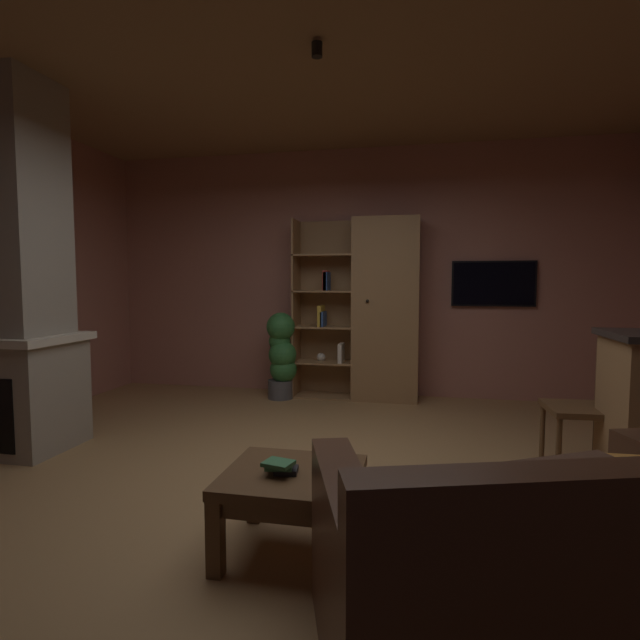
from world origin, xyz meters
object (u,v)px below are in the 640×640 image
Objects in this scene: coffee_table at (293,488)px; table_book_0 at (286,470)px; table_book_1 at (279,465)px; potted_floor_plant at (282,354)px; dining_chair at (592,400)px; stone_fireplace at (6,286)px; wall_mounted_tv at (493,284)px; bookshelf_cabinet at (377,310)px; table_book_2 at (278,463)px; leather_couch at (546,586)px.

table_book_0 is (-0.03, -0.02, 0.10)m from coffee_table.
potted_floor_plant reaches higher than table_book_1.
potted_floor_plant reaches higher than dining_chair.
dining_chair is (1.76, 1.36, 0.11)m from table_book_0.
stone_fireplace is at bearing -176.04° from dining_chair.
dining_chair is 2.33m from wall_mounted_tv.
table_book_0 is 2.23m from dining_chair.
table_book_0 is at bearing 19.47° from table_book_1.
bookshelf_cabinet reaches higher than table_book_2.
coffee_table is 0.17m from table_book_2.
bookshelf_cabinet reaches higher than table_book_0.
table_book_2 is at bearing -23.52° from stone_fireplace.
potted_floor_plant is at bearing 146.87° from dining_chair.
bookshelf_cabinet is 3.08× the size of coffee_table.
leather_couch is 15.36× the size of table_book_0.
stone_fireplace is 2.88m from table_book_2.
bookshelf_cabinet is 2.07× the size of potted_floor_plant.
table_book_2 is at bearing -142.02° from dining_chair.
table_book_1 is at bearing -23.00° from stone_fireplace.
bookshelf_cabinet reaches higher than dining_chair.
wall_mounted_tv reaches higher than table_book_2.
stone_fireplace is 22.25× the size of table_book_1.
leather_couch is at bearing -94.86° from wall_mounted_tv.
wall_mounted_tv is (2.31, 0.42, 0.79)m from potted_floor_plant.
bookshelf_cabinet is at bearing 10.97° from potted_floor_plant.
wall_mounted_tv is (1.43, 3.53, 0.86)m from table_book_1.
stone_fireplace is 3.52m from bookshelf_cabinet.
potted_floor_plant is at bearing 105.81° from table_book_2.
stone_fireplace is 1.41× the size of bookshelf_cabinet.
table_book_0 is (-1.05, 0.52, 0.12)m from leather_couch.
table_book_2 reaches higher than coffee_table.
table_book_1 is (-0.17, -3.32, -0.56)m from bookshelf_cabinet.
stone_fireplace is 2.87m from table_book_1.
bookshelf_cabinet reaches higher than leather_couch.
table_book_2 is (2.53, -1.10, -0.83)m from stone_fireplace.
table_book_1 is 3.91m from wall_mounted_tv.
bookshelf_cabinet reaches higher than wall_mounted_tv.
leather_couch reaches higher than table_book_1.
wall_mounted_tv is (1.37, 3.50, 0.98)m from coffee_table.
stone_fireplace is 4.35× the size of coffee_table.
potted_floor_plant is at bearing -169.03° from bookshelf_cabinet.
stone_fireplace is at bearing -128.55° from potted_floor_plant.
potted_floor_plant is (-0.89, 3.12, 0.07)m from table_book_1.
table_book_0 is at bearing -142.41° from dining_chair.
table_book_0 is 0.11× the size of potted_floor_plant.
leather_couch is (3.60, -1.58, -0.99)m from stone_fireplace.
table_book_2 is at bearing -129.49° from coffee_table.
bookshelf_cabinet is at bearing 129.76° from dining_chair.
leather_couch is at bearing -23.71° from stone_fireplace.
stone_fireplace is 3.11× the size of dining_chair.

